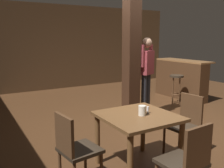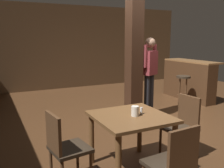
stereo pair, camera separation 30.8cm
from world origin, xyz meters
name	(u,v)px [view 1 (the left image)]	position (x,y,z in m)	size (l,w,h in m)	color
ground_plane	(152,124)	(0.00, 0.00, 0.00)	(10.80, 10.80, 0.00)	#422816
wall_back	(69,47)	(0.00, 4.50, 1.40)	(8.00, 0.10, 2.80)	brown
pillar	(131,54)	(-0.19, 0.50, 1.40)	(0.28, 0.28, 2.80)	#382114
dining_table	(138,124)	(-1.28, -1.22, 0.62)	(0.92, 0.92, 0.74)	brown
chair_south	(187,160)	(-1.31, -2.09, 0.51)	(0.45, 0.45, 0.89)	#2D2319
chair_west	(74,147)	(-2.17, -1.22, 0.51)	(0.47, 0.47, 0.89)	#2D2319
chair_east	(186,122)	(-0.44, -1.25, 0.51)	(0.45, 0.45, 0.89)	#2D2319
napkin_cup	(142,111)	(-1.25, -1.27, 0.81)	(0.10, 0.10, 0.13)	silver
salt_shaker	(148,110)	(-1.14, -1.23, 0.79)	(0.03, 0.03, 0.09)	silver
standing_person	(146,72)	(0.18, 0.46, 1.00)	(0.46, 0.32, 1.72)	maroon
bar_counter	(180,79)	(2.15, 1.37, 0.56)	(0.56, 1.70, 1.09)	brown
bar_stool_near	(176,82)	(1.58, 0.96, 0.57)	(0.36, 0.36, 0.76)	#2D2319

